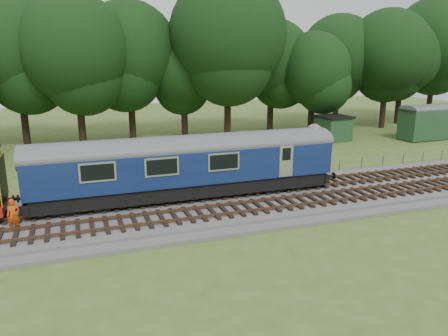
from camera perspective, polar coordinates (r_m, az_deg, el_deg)
name	(u,v)px	position (r m, az deg, el deg)	size (l,w,h in m)	color
ground	(270,202)	(26.92, 5.99, -4.39)	(120.00, 120.00, 0.00)	#455D22
ballast	(270,199)	(26.86, 6.00, -4.04)	(70.00, 7.00, 0.35)	#4C4C4F
track_north	(260,189)	(27.99, 4.78, -2.72)	(67.20, 2.40, 0.21)	black
track_south	(282,203)	(25.43, 7.56, -4.58)	(67.20, 2.40, 0.21)	black
fence	(242,182)	(30.84, 2.41, -1.87)	(64.00, 0.12, 1.00)	#6B6054
tree_line	(182,139)	(47.10, -5.56, 3.76)	(70.00, 8.00, 18.00)	black
dmu_railcar	(187,161)	(25.87, -4.81, 0.88)	(18.05, 2.86, 3.88)	black
worker	(13,215)	(23.53, -25.81, -5.59)	(0.60, 0.39, 1.64)	#DC450B
shed	(333,128)	(47.38, 14.03, 5.09)	(3.51, 3.51, 2.61)	#1B3C1E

